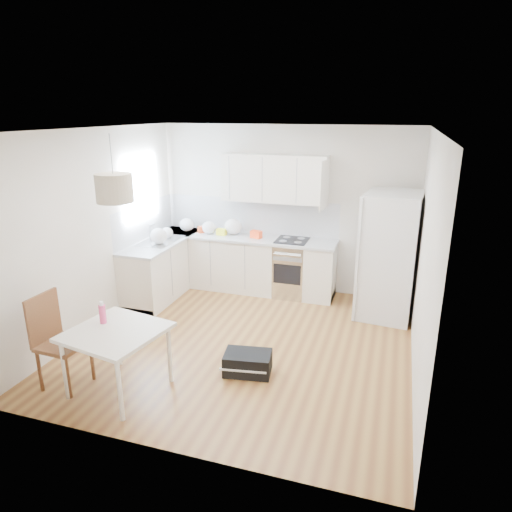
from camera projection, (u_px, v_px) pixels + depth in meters
The scene contains 29 objects.
floor at pixel (244, 342), 5.99m from camera, with size 4.20×4.20×0.00m, color brown.
ceiling at pixel (242, 129), 5.16m from camera, with size 4.20×4.20×0.00m, color white.
wall_back at pixel (285, 210), 7.48m from camera, with size 4.20×4.20×0.00m, color beige.
wall_left at pixel (97, 231), 6.18m from camera, with size 4.20×4.20×0.00m, color beige.
wall_right at pixel (425, 260), 4.97m from camera, with size 4.20×4.20×0.00m, color beige.
window_glassblock at pixel (141, 188), 7.10m from camera, with size 0.02×1.00×1.00m, color #BFE0F9.
cabinets_back at pixel (245, 264), 7.66m from camera, with size 3.00×0.60×0.88m, color silver.
cabinets_left at pixel (164, 268), 7.46m from camera, with size 0.60×1.80×0.88m, color silver.
counter_back at pixel (245, 238), 7.52m from camera, with size 3.02×0.64×0.04m, color #A5A7AA.
counter_left at pixel (162, 241), 7.32m from camera, with size 0.64×1.82×0.04m, color #A5A7AA.
backsplash_back at pixel (250, 216), 7.69m from camera, with size 3.00×0.01×0.58m, color white.
backsplash_left at pixel (145, 221), 7.31m from camera, with size 0.01×1.80×0.58m, color white.
upper_cabinets at pixel (274, 178), 7.22m from camera, with size 1.70×0.32×0.75m, color silver.
range_oven at pixel (291, 269), 7.43m from camera, with size 0.50×0.61×0.88m, color silver, non-canonical shape.
sink at pixel (161, 241), 7.27m from camera, with size 0.50×0.80×0.16m, color silver, non-canonical shape.
refrigerator at pixel (390, 255), 6.57m from camera, with size 0.87×0.91×1.82m, color silver, non-canonical shape.
dining_table at pixel (116, 337), 4.79m from camera, with size 1.05×1.05×0.72m.
dining_chair at pixel (63, 342), 4.90m from camera, with size 0.44×0.44×1.05m, color #4C2C16, non-canonical shape.
drink_bottle at pixel (102, 312), 4.89m from camera, with size 0.07×0.07×0.25m, color #F24380.
gym_bag at pixel (248, 363), 5.27m from camera, with size 0.54×0.35×0.25m, color black.
pendant_lamp at pixel (114, 188), 4.47m from camera, with size 0.36×0.36×0.28m, color #B9AC8E.
grocery_bag_a at pixel (187, 225), 7.81m from camera, with size 0.25×0.21×0.23m, color white.
grocery_bag_b at pixel (209, 228), 7.64m from camera, with size 0.24×0.20×0.21m, color white.
grocery_bag_c at pixel (233, 227), 7.60m from camera, with size 0.30×0.25×0.27m, color white.
grocery_bag_d at pixel (167, 233), 7.41m from camera, with size 0.20×0.17×0.18m, color white.
grocery_bag_e at pixel (159, 236), 7.07m from camera, with size 0.28×0.24×0.25m, color white.
snack_orange at pixel (256, 234), 7.41m from camera, with size 0.18×0.11×0.12m, color #F64115.
snack_yellow at pixel (222, 232), 7.59m from camera, with size 0.16×0.10×0.11m, color #FFFC28.
snack_red at pixel (203, 229), 7.76m from camera, with size 0.15×0.10×0.11m, color #D8451B.
Camera 1 is at (1.77, -5.05, 2.91)m, focal length 32.00 mm.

